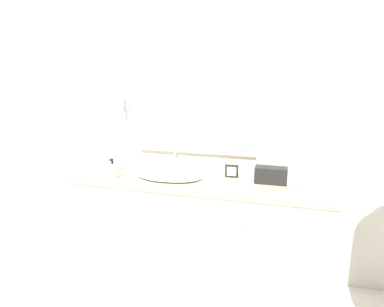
% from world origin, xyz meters
% --- Properties ---
extents(wall_back, '(8.00, 0.18, 2.55)m').
position_xyz_m(wall_back, '(-0.00, 0.65, 1.28)').
color(wall_back, silver).
rests_on(wall_back, ground_plane).
extents(vanity_counter, '(2.03, 0.61, 0.92)m').
position_xyz_m(vanity_counter, '(0.00, 0.32, 0.46)').
color(vanity_counter, white).
rests_on(vanity_counter, ground_plane).
extents(sink_basin, '(0.53, 0.37, 0.18)m').
position_xyz_m(sink_basin, '(-0.25, 0.29, 0.94)').
color(sink_basin, white).
rests_on(sink_basin, vanity_counter).
extents(soap_bottle, '(0.06, 0.06, 0.17)m').
position_xyz_m(soap_bottle, '(-0.65, 0.12, 0.99)').
color(soap_bottle, white).
rests_on(soap_bottle, vanity_counter).
extents(appliance_box, '(0.24, 0.11, 0.12)m').
position_xyz_m(appliance_box, '(0.52, 0.37, 0.98)').
color(appliance_box, black).
rests_on(appliance_box, vanity_counter).
extents(picture_frame, '(0.10, 0.01, 0.10)m').
position_xyz_m(picture_frame, '(0.22, 0.42, 0.97)').
color(picture_frame, black).
rests_on(picture_frame, vanity_counter).
extents(hand_towel_near_sink, '(0.15, 0.11, 0.04)m').
position_xyz_m(hand_towel_near_sink, '(0.78, 0.20, 0.94)').
color(hand_towel_near_sink, '#A8B7C6').
rests_on(hand_towel_near_sink, vanity_counter).
extents(hand_towel_far_corner, '(0.15, 0.14, 0.04)m').
position_xyz_m(hand_towel_far_corner, '(-0.78, 0.35, 0.94)').
color(hand_towel_far_corner, silver).
rests_on(hand_towel_far_corner, vanity_counter).
extents(metal_tray, '(0.17, 0.11, 0.01)m').
position_xyz_m(metal_tray, '(0.37, 0.15, 0.92)').
color(metal_tray, '#ADADB2').
rests_on(metal_tray, vanity_counter).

